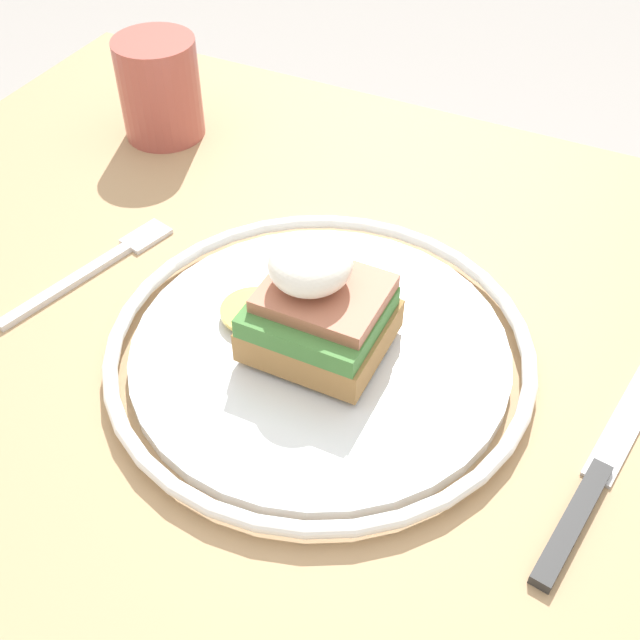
% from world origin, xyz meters
% --- Properties ---
extents(dining_table, '(0.84, 0.75, 0.76)m').
position_xyz_m(dining_table, '(0.00, 0.00, 0.62)').
color(dining_table, tan).
rests_on(dining_table, ground_plane).
extents(plate, '(0.28, 0.28, 0.02)m').
position_xyz_m(plate, '(0.01, 0.04, 0.77)').
color(plate, silver).
rests_on(plate, dining_table).
extents(sandwich, '(0.12, 0.08, 0.08)m').
position_xyz_m(sandwich, '(0.01, 0.04, 0.80)').
color(sandwich, '#9E703D').
rests_on(sandwich, plate).
extents(fork, '(0.05, 0.15, 0.00)m').
position_xyz_m(fork, '(-0.18, 0.04, 0.76)').
color(fork, silver).
rests_on(fork, dining_table).
extents(knife, '(0.05, 0.20, 0.01)m').
position_xyz_m(knife, '(0.19, 0.02, 0.76)').
color(knife, '#2D2D2D').
rests_on(knife, dining_table).
extents(cup, '(0.07, 0.07, 0.09)m').
position_xyz_m(cup, '(-0.24, 0.23, 0.81)').
color(cup, '#AD5147').
rests_on(cup, dining_table).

